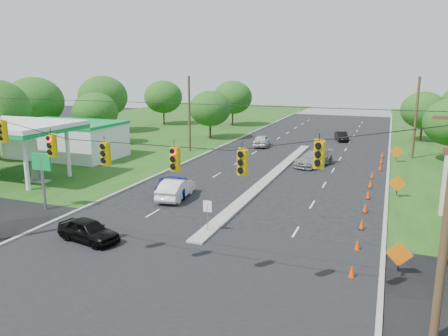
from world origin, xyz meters
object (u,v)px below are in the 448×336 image
at_px(blue_pickup, 172,185).
at_px(white_sedan, 176,189).
at_px(gas_station, 58,137).
at_px(black_sedan, 88,231).

bearing_deg(blue_pickup, white_sedan, 106.84).
relative_size(gas_station, black_sedan, 4.94).
bearing_deg(blue_pickup, black_sedan, 67.79).
bearing_deg(gas_station, blue_pickup, -22.43).
height_order(black_sedan, white_sedan, white_sedan).
xyz_separation_m(white_sedan, blue_pickup, (-0.96, 1.13, -0.07)).
height_order(gas_station, black_sedan, gas_station).
distance_m(gas_station, white_sedan, 20.38).
distance_m(white_sedan, blue_pickup, 1.49).
bearing_deg(gas_station, black_sedan, -45.35).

